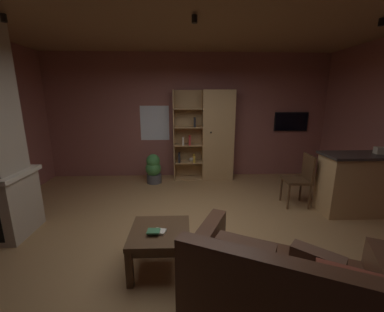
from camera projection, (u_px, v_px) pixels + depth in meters
name	position (u px, v px, depth m)	size (l,w,h in m)	color
floor	(193.00, 236.00, 3.37)	(6.52, 5.46, 0.02)	#A37A4C
wall_back	(188.00, 117.00, 5.70)	(6.64, 0.06, 2.86)	#8E544C
ceiling	(193.00, 6.00, 2.68)	(6.52, 5.46, 0.02)	#8E6B47
window_pane_back	(155.00, 123.00, 5.68)	(0.67, 0.01, 0.81)	white
bookshelf_cabinet	(214.00, 136.00, 5.56)	(1.37, 0.41, 2.04)	tan
kitchen_bar_counter	(363.00, 184.00, 3.94)	(1.38, 0.57, 1.01)	tan
tissue_box	(379.00, 150.00, 3.83)	(0.12, 0.12, 0.11)	#BFB299
leather_couch	(283.00, 292.00, 2.01)	(1.83, 1.52, 0.84)	#4C2D1E
coffee_table	(160.00, 237.00, 2.67)	(0.65, 0.66, 0.46)	#4C331E
table_book_0	(160.00, 232.00, 2.60)	(0.12, 0.10, 0.03)	beige
table_book_1	(154.00, 231.00, 2.56)	(0.13, 0.11, 0.02)	#387247
dining_chair	(301.00, 177.00, 4.22)	(0.44, 0.44, 0.92)	#4C331E
potted_floor_plant	(153.00, 169.00, 5.38)	(0.35, 0.36, 0.66)	#4C4C51
wall_mounted_tv	(291.00, 122.00, 5.76)	(0.80, 0.06, 0.45)	black
track_light_spot_0	(4.00, 18.00, 2.85)	(0.07, 0.07, 0.09)	black
track_light_spot_1	(195.00, 19.00, 2.89)	(0.07, 0.07, 0.09)	black
track_light_spot_2	(381.00, 22.00, 3.01)	(0.07, 0.07, 0.09)	black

